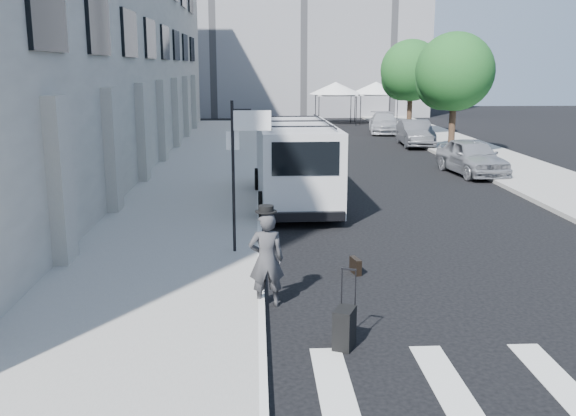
{
  "coord_description": "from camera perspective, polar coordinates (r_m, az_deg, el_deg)",
  "views": [
    {
      "loc": [
        -2.06,
        -11.34,
        4.41
      ],
      "look_at": [
        -1.37,
        2.62,
        1.3
      ],
      "focal_mm": 40.0,
      "sensor_mm": 36.0,
      "label": 1
    }
  ],
  "objects": [
    {
      "name": "tree_far",
      "position": [
        41.6,
        10.69,
        11.73
      ],
      "size": [
        3.8,
        3.83,
        6.03
      ],
      "color": "black",
      "rests_on": "ground"
    },
    {
      "name": "suitcase",
      "position": [
        10.4,
        5.04,
        -10.56
      ],
      "size": [
        0.44,
        0.53,
        1.26
      ],
      "rotation": [
        0.0,
        0.0,
        -0.4
      ],
      "color": "black",
      "rests_on": "ground"
    },
    {
      "name": "sidewalk_right",
      "position": [
        33.51,
        16.54,
        4.59
      ],
      "size": [
        4.0,
        56.0,
        0.15
      ],
      "primitive_type": "cube",
      "color": "gray",
      "rests_on": "ground"
    },
    {
      "name": "tent_left",
      "position": [
        49.73,
        4.26,
        10.55
      ],
      "size": [
        4.0,
        4.0,
        3.2
      ],
      "color": "black",
      "rests_on": "ground"
    },
    {
      "name": "building_left",
      "position": [
        30.86,
        -21.35,
        14.67
      ],
      "size": [
        10.0,
        44.0,
        12.0
      ],
      "primitive_type": "cube",
      "color": "gray",
      "rests_on": "ground"
    },
    {
      "name": "parked_car_b",
      "position": [
        36.7,
        11.24,
        6.54
      ],
      "size": [
        1.78,
        4.46,
        1.44
      ],
      "primitive_type": "imported",
      "rotation": [
        0.0,
        0.0,
        -0.06
      ],
      "color": "#4E4F55",
      "rests_on": "ground"
    },
    {
      "name": "cargo_van",
      "position": [
        20.72,
        0.62,
        4.03
      ],
      "size": [
        2.64,
        7.08,
        2.61
      ],
      "rotation": [
        0.0,
        0.0,
        0.03
      ],
      "color": "silver",
      "rests_on": "ground"
    },
    {
      "name": "briefcase",
      "position": [
        14.01,
        6.02,
        -5.14
      ],
      "size": [
        0.21,
        0.46,
        0.34
      ],
      "primitive_type": "cube",
      "rotation": [
        0.0,
        0.0,
        0.22
      ],
      "color": "black",
      "rests_on": "ground"
    },
    {
      "name": "ground",
      "position": [
        12.34,
        7.06,
        -8.5
      ],
      "size": [
        120.0,
        120.0,
        0.0
      ],
      "primitive_type": "plane",
      "color": "black",
      "rests_on": "ground"
    },
    {
      "name": "businessman",
      "position": [
        11.89,
        -1.93,
        -4.6
      ],
      "size": [
        0.69,
        0.48,
        1.81
      ],
      "primitive_type": "imported",
      "rotation": [
        0.0,
        0.0,
        3.22
      ],
      "color": "#373739",
      "rests_on": "ground"
    },
    {
      "name": "parked_car_c",
      "position": [
        43.53,
        8.53,
        7.48
      ],
      "size": [
        2.47,
        4.85,
        1.35
      ],
      "primitive_type": "imported",
      "rotation": [
        0.0,
        0.0,
        -0.13
      ],
      "color": "#AFB1B7",
      "rests_on": "ground"
    },
    {
      "name": "sign_pole",
      "position": [
        14.65,
        -4.01,
        5.63
      ],
      "size": [
        1.03,
        0.07,
        3.5
      ],
      "color": "black",
      "rests_on": "sidewalk_left"
    },
    {
      "name": "tent_right",
      "position": [
        50.72,
        7.84,
        10.51
      ],
      "size": [
        4.0,
        4.0,
        3.2
      ],
      "color": "black",
      "rests_on": "ground"
    },
    {
      "name": "sidewalk_left",
      "position": [
        27.76,
        -7.32,
        3.46
      ],
      "size": [
        4.5,
        48.0,
        0.15
      ],
      "primitive_type": "cube",
      "color": "gray",
      "rests_on": "ground"
    },
    {
      "name": "tree_near",
      "position": [
        32.91,
        14.36,
        11.4
      ],
      "size": [
        3.8,
        3.83,
        6.03
      ],
      "color": "black",
      "rests_on": "ground"
    },
    {
      "name": "parked_car_a",
      "position": [
        27.54,
        16.03,
        4.4
      ],
      "size": [
        2.19,
        4.51,
        1.48
      ],
      "primitive_type": "imported",
      "rotation": [
        0.0,
        0.0,
        0.1
      ],
      "color": "gray",
      "rests_on": "ground"
    }
  ]
}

